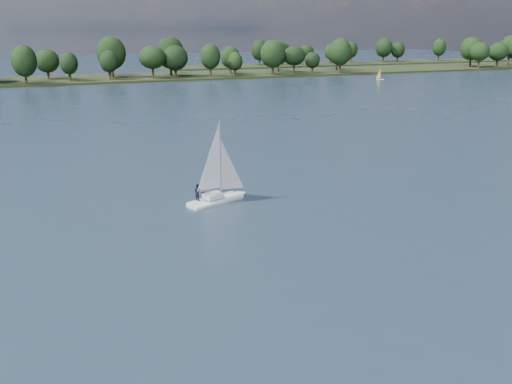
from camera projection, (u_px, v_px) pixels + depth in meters
The scene contains 6 objects.
ground at pixel (128, 125), 115.20m from camera, with size 700.00×700.00×0.00m, color #233342.
far_shore at pixel (67, 81), 213.83m from camera, with size 660.00×40.00×1.50m, color black.
far_shore_back at pixel (357, 64), 317.83m from camera, with size 220.00×30.00×1.40m, color black.
sailboat at pixel (215, 179), 62.73m from camera, with size 7.48×4.49×9.53m.
dinghy_orange at pixel (380, 77), 217.99m from camera, with size 2.99×2.69×4.64m.
treeline at pixel (56, 59), 207.20m from camera, with size 562.42×73.72×17.89m.
Camera 1 is at (-22.15, -15.32, 18.54)m, focal length 40.00 mm.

